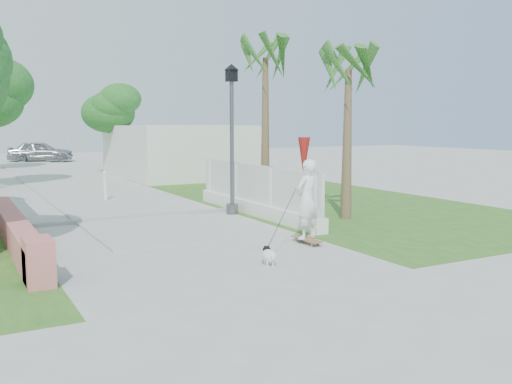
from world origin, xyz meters
TOP-DOWN VIEW (x-y plane):
  - ground at (0.00, 0.00)m, footprint 90.00×90.00m
  - path_strip at (0.00, 20.00)m, footprint 3.20×36.00m
  - curb at (0.00, 6.00)m, footprint 6.50×0.25m
  - grass_right at (7.00, 8.00)m, footprint 8.00×20.00m
  - pink_wall at (-3.30, 3.55)m, footprint 0.45×8.20m
  - lattice_fence at (3.40, 5.00)m, footprint 0.35×7.00m
  - building_right at (6.00, 18.00)m, footprint 6.00×8.00m
  - street_lamp at (2.90, 5.50)m, footprint 0.44×0.44m
  - bollard at (0.20, 10.00)m, footprint 0.14×0.14m
  - patio_umbrella at (4.80, 4.50)m, footprint 0.36×0.36m
  - tree_path_right at (3.22, 19.98)m, footprint 3.00×3.00m
  - palm_far at (4.60, 6.50)m, footprint 1.80×1.80m
  - palm_near at (5.40, 3.20)m, footprint 1.80×1.80m
  - skateboarder at (1.74, 0.44)m, footprint 2.13×1.63m
  - dog at (0.78, -0.44)m, footprint 0.33×0.52m
  - parked_car at (1.20, 32.78)m, footprint 4.64×2.67m

SIDE VIEW (x-z plane):
  - ground at x=0.00m, z-range 0.00..0.00m
  - grass_right at x=7.00m, z-range 0.00..0.01m
  - path_strip at x=0.00m, z-range 0.00..0.06m
  - curb at x=0.00m, z-range 0.00..0.10m
  - dog at x=0.78m, z-range 0.02..0.38m
  - pink_wall at x=-3.30m, z-range -0.09..0.71m
  - lattice_fence at x=3.40m, z-range -0.21..1.29m
  - bollard at x=0.20m, z-range 0.04..1.13m
  - parked_car at x=1.20m, z-range 0.00..1.49m
  - skateboarder at x=1.74m, z-range -0.14..1.77m
  - building_right at x=6.00m, z-range 0.00..2.60m
  - patio_umbrella at x=4.80m, z-range 0.54..2.84m
  - street_lamp at x=2.90m, z-range 0.21..4.65m
  - tree_path_right at x=3.22m, z-range 1.10..5.89m
  - palm_near at x=5.40m, z-range 1.60..6.30m
  - palm_far at x=4.60m, z-range 1.83..7.13m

